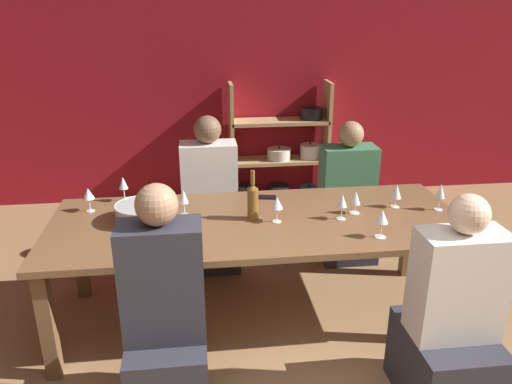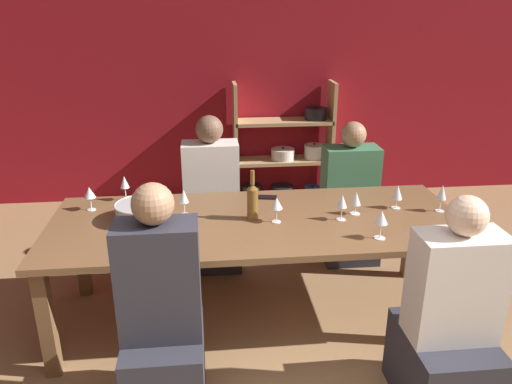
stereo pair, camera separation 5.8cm
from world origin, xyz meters
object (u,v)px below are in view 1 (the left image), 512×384
(person_far_a, at_px, (210,211))
(wine_glass_red_a, at_px, (88,194))
(wine_bottle_green, at_px, (253,201))
(wine_glass_white_b, at_px, (441,192))
(cell_phone, at_px, (265,197))
(wine_glass_red_b, at_px, (188,220))
(person_far_b, at_px, (346,208))
(dining_table, at_px, (258,230))
(wine_glass_red_f, at_px, (356,199))
(wine_glass_empty_a, at_px, (123,184))
(mixing_bowl, at_px, (141,212))
(shelf_unit, at_px, (282,157))
(wine_glass_white_a, at_px, (184,198))
(wine_glass_red_e, at_px, (396,192))
(wine_glass_empty_b, at_px, (382,217))
(wine_glass_red_d, at_px, (471,220))
(person_near_b, at_px, (449,333))
(wine_glass_red_g, at_px, (342,201))
(person_near_a, at_px, (167,339))
(wine_glass_red_c, at_px, (277,204))

(person_far_a, bearing_deg, wine_glass_red_a, 35.76)
(wine_bottle_green, bearing_deg, wine_glass_white_b, -0.10)
(wine_glass_red_a, xyz_separation_m, cell_phone, (1.18, 0.10, -0.11))
(wine_glass_red_b, bearing_deg, cell_phone, 47.23)
(cell_phone, xyz_separation_m, person_far_b, (0.75, 0.49, -0.32))
(dining_table, relative_size, wine_glass_red_f, 17.04)
(dining_table, height_order, wine_glass_empty_a, wine_glass_empty_a)
(wine_glass_red_f, xyz_separation_m, cell_phone, (-0.54, 0.34, -0.10))
(mixing_bowl, relative_size, person_far_b, 0.29)
(shelf_unit, distance_m, wine_glass_white_a, 2.28)
(person_far_a, height_order, person_far_b, person_far_a)
(dining_table, bearing_deg, wine_glass_red_a, 165.84)
(wine_glass_white_b, bearing_deg, dining_table, -179.41)
(wine_glass_red_e, relative_size, wine_glass_empty_b, 0.94)
(wine_glass_white_a, relative_size, wine_glass_red_e, 1.08)
(wine_glass_red_a, relative_size, wine_glass_white_b, 0.88)
(dining_table, bearing_deg, person_far_b, 45.22)
(mixing_bowl, height_order, wine_glass_red_e, wine_glass_red_e)
(wine_glass_red_f, bearing_deg, mixing_bowl, 178.37)
(mixing_bowl, distance_m, wine_glass_red_d, 1.97)
(shelf_unit, relative_size, dining_table, 0.48)
(wine_glass_red_a, relative_size, person_near_b, 0.14)
(person_far_b, bearing_deg, wine_glass_red_f, 75.81)
(cell_phone, bearing_deg, mixing_bowl, -159.94)
(mixing_bowl, xyz_separation_m, wine_glass_red_e, (1.67, 0.03, 0.05))
(wine_glass_empty_b, relative_size, wine_glass_white_b, 0.94)
(wine_glass_red_b, distance_m, person_far_a, 1.14)
(wine_glass_red_d, height_order, cell_phone, wine_glass_red_d)
(dining_table, distance_m, wine_glass_white_b, 1.22)
(cell_phone, bearing_deg, person_near_b, -57.83)
(wine_glass_red_b, bearing_deg, wine_glass_red_g, 9.13)
(shelf_unit, distance_m, cell_phone, 1.85)
(person_near_a, bearing_deg, shelf_unit, 69.79)
(wine_glass_red_d, bearing_deg, mixing_bowl, 165.23)
(wine_glass_red_a, xyz_separation_m, wine_glass_empty_a, (0.20, 0.15, 0.01))
(wine_glass_red_c, distance_m, person_far_a, 1.06)
(wine_glass_red_e, bearing_deg, wine_glass_empty_b, -121.09)
(shelf_unit, bearing_deg, wine_glass_empty_a, -129.24)
(wine_bottle_green, relative_size, wine_glass_red_b, 1.99)
(wine_glass_red_f, height_order, cell_phone, wine_glass_red_f)
(mixing_bowl, relative_size, wine_glass_red_e, 2.01)
(wine_glass_red_a, height_order, person_near_a, person_near_a)
(wine_glass_red_g, bearing_deg, shelf_unit, 89.84)
(dining_table, height_order, cell_phone, cell_phone)
(wine_glass_red_c, bearing_deg, person_far_b, 50.75)
(mixing_bowl, height_order, wine_bottle_green, wine_bottle_green)
(cell_phone, height_order, person_far_b, person_far_b)
(wine_glass_red_f, xyz_separation_m, person_far_a, (-0.92, 0.82, -0.39))
(mixing_bowl, distance_m, wine_glass_red_b, 0.41)
(wine_glass_red_g, xyz_separation_m, wine_glass_empty_a, (-1.40, 0.48, 0.01))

